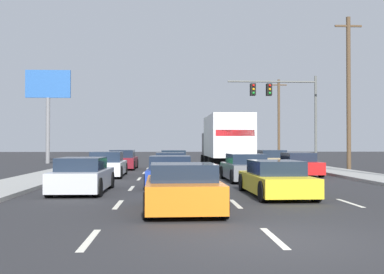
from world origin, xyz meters
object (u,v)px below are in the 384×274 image
(traffic_signal_mast, at_px, (280,98))
(roadside_billboard, at_px, (48,97))
(car_orange, at_px, (183,189))
(box_truck, at_px, (225,140))
(utility_pole_mid, at_px, (349,91))
(car_yellow, at_px, (275,179))
(car_navy, at_px, (170,165))
(car_white, at_px, (107,165))
(car_green, at_px, (173,160))
(utility_pole_far, at_px, (279,118))
(car_maroon, at_px, (123,160))
(car_tan, at_px, (271,160))
(car_red, at_px, (297,165))
(car_silver, at_px, (83,176))
(car_gray, at_px, (245,168))
(car_blue, at_px, (170,173))

(traffic_signal_mast, height_order, roadside_billboard, roadside_billboard)
(car_orange, bearing_deg, box_truck, 79.53)
(utility_pole_mid, bearing_deg, car_yellow, -119.23)
(car_navy, bearing_deg, car_white, -173.01)
(car_navy, height_order, roadside_billboard, roadside_billboard)
(car_green, height_order, utility_pole_far, utility_pole_far)
(utility_pole_mid, bearing_deg, utility_pole_far, 88.92)
(car_maroon, relative_size, car_tan, 0.86)
(car_white, relative_size, utility_pole_far, 0.52)
(box_truck, bearing_deg, car_red, -52.73)
(car_white, relative_size, car_silver, 1.08)
(car_orange, distance_m, car_tan, 21.50)
(car_green, height_order, car_navy, car_green)
(car_gray, relative_size, roadside_billboard, 0.52)
(box_truck, height_order, roadside_billboard, roadside_billboard)
(car_blue, relative_size, car_tan, 0.86)
(car_green, xyz_separation_m, utility_pole_mid, (11.60, -2.53, 4.63))
(car_silver, height_order, car_tan, car_tan)
(box_truck, height_order, car_yellow, box_truck)
(car_maroon, relative_size, traffic_signal_mast, 0.56)
(box_truck, height_order, car_tan, box_truck)
(car_blue, bearing_deg, car_orange, -87.52)
(car_tan, bearing_deg, car_silver, -123.45)
(car_white, bearing_deg, utility_pole_far, 59.58)
(car_blue, relative_size, car_orange, 0.99)
(car_tan, distance_m, utility_pole_far, 20.40)
(utility_pole_far, bearing_deg, car_red, -101.20)
(car_silver, xyz_separation_m, roadside_billboard, (-7.65, 25.63, 5.37))
(car_yellow, relative_size, car_tan, 0.98)
(car_silver, relative_size, utility_pole_far, 0.48)
(car_yellow, xyz_separation_m, roadside_billboard, (-14.34, 27.05, 5.41))
(car_green, relative_size, traffic_signal_mast, 0.59)
(car_red, bearing_deg, utility_pole_mid, 44.40)
(roadside_billboard, bearing_deg, utility_pole_far, 21.90)
(car_silver, bearing_deg, car_gray, 36.17)
(car_white, bearing_deg, car_yellow, -54.76)
(car_maroon, height_order, car_tan, car_maroon)
(car_silver, distance_m, car_yellow, 6.84)
(car_white, height_order, car_tan, car_white)
(car_red, xyz_separation_m, roadside_billboard, (-17.93, 16.79, 5.39))
(utility_pole_mid, bearing_deg, car_navy, -158.01)
(car_gray, bearing_deg, box_truck, 89.30)
(box_truck, distance_m, car_yellow, 14.89)
(car_gray, bearing_deg, car_navy, 132.67)
(car_maroon, xyz_separation_m, roadside_billboard, (-7.64, 10.23, 5.34))
(car_gray, distance_m, car_red, 5.31)
(traffic_signal_mast, bearing_deg, car_gray, -109.35)
(roadside_billboard, bearing_deg, car_blue, -65.42)
(roadside_billboard, bearing_deg, car_silver, -73.38)
(car_maroon, relative_size, car_green, 0.95)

